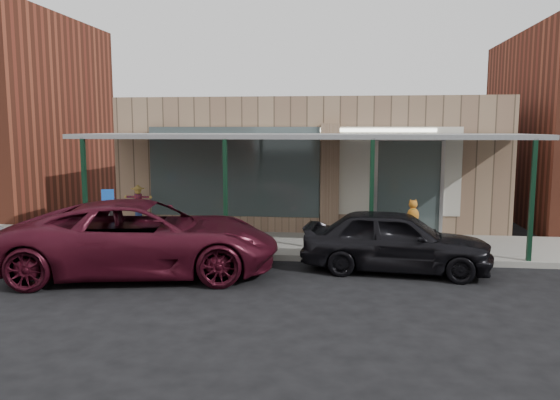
# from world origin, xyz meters

# --- Properties ---
(ground) EXTENTS (120.00, 120.00, 0.00)m
(ground) POSITION_xyz_m (0.00, 0.00, 0.00)
(ground) COLOR black
(ground) RESTS_ON ground
(sidewalk) EXTENTS (40.00, 3.20, 0.15)m
(sidewalk) POSITION_xyz_m (0.00, 3.60, 0.07)
(sidewalk) COLOR gray
(sidewalk) RESTS_ON ground
(storefront) EXTENTS (12.00, 6.25, 4.20)m
(storefront) POSITION_xyz_m (-0.00, 8.16, 2.09)
(storefront) COLOR #907258
(storefront) RESTS_ON ground
(awning) EXTENTS (12.00, 3.00, 3.04)m
(awning) POSITION_xyz_m (0.00, 3.56, 3.01)
(awning) COLOR slate
(awning) RESTS_ON ground
(block_buildings_near) EXTENTS (61.00, 8.00, 8.00)m
(block_buildings_near) POSITION_xyz_m (2.01, 9.20, 3.77)
(block_buildings_near) COLOR brown
(block_buildings_near) RESTS_ON ground
(barrel_scarecrow) EXTENTS (0.87, 0.64, 1.43)m
(barrel_scarecrow) POSITION_xyz_m (-5.00, 4.47, 0.63)
(barrel_scarecrow) COLOR #4D2D1F
(barrel_scarecrow) RESTS_ON sidewalk
(barrel_pumpkin) EXTENTS (0.74, 0.74, 0.70)m
(barrel_pumpkin) POSITION_xyz_m (-3.08, 2.87, 0.40)
(barrel_pumpkin) COLOR #4D2D1F
(barrel_pumpkin) RESTS_ON sidewalk
(handicap_sign) EXTENTS (0.30, 0.13, 1.53)m
(handicap_sign) POSITION_xyz_m (-5.00, 2.40, 1.13)
(handicap_sign) COLOR gray
(handicap_sign) RESTS_ON sidewalk
(parked_sedan) EXTENTS (4.40, 2.17, 1.56)m
(parked_sedan) POSITION_xyz_m (2.33, 1.36, 0.72)
(parked_sedan) COLOR black
(parked_sedan) RESTS_ON ground
(car_maroon) EXTENTS (6.41, 3.87, 1.67)m
(car_maroon) POSITION_xyz_m (-3.29, 0.44, 0.83)
(car_maroon) COLOR #450D1C
(car_maroon) RESTS_ON ground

